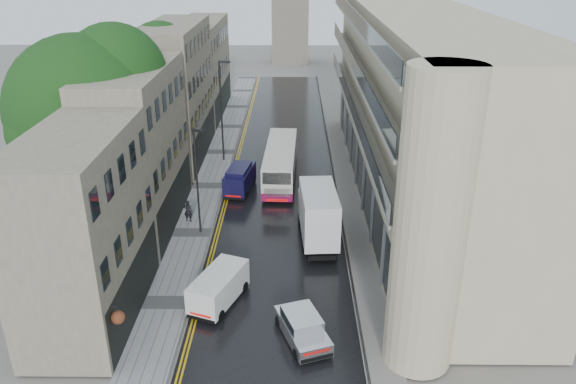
# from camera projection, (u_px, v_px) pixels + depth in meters

# --- Properties ---
(road) EXTENTS (9.00, 85.00, 0.02)m
(road) POSITION_uv_depth(u_px,v_px,m) (280.00, 187.00, 46.30)
(road) COLOR black
(road) RESTS_ON ground
(left_sidewalk) EXTENTS (2.70, 85.00, 0.12)m
(left_sidewalk) POSITION_uv_depth(u_px,v_px,m) (209.00, 186.00, 46.33)
(left_sidewalk) COLOR gray
(left_sidewalk) RESTS_ON ground
(right_sidewalk) EXTENTS (1.80, 85.00, 0.12)m
(right_sidewalk) POSITION_uv_depth(u_px,v_px,m) (345.00, 187.00, 46.23)
(right_sidewalk) COLOR slate
(right_sidewalk) RESTS_ON ground
(old_shop_row) EXTENTS (4.50, 56.00, 12.00)m
(old_shop_row) POSITION_uv_depth(u_px,v_px,m) (166.00, 108.00, 46.27)
(old_shop_row) COLOR gray
(old_shop_row) RESTS_ON ground
(modern_block) EXTENTS (8.00, 40.00, 14.00)m
(modern_block) POSITION_uv_depth(u_px,v_px,m) (416.00, 110.00, 42.03)
(modern_block) COLOR tan
(modern_block) RESTS_ON ground
(tree_near) EXTENTS (10.56, 10.56, 13.89)m
(tree_near) POSITION_uv_depth(u_px,v_px,m) (86.00, 134.00, 36.76)
(tree_near) COLOR black
(tree_near) RESTS_ON ground
(tree_far) EXTENTS (9.24, 9.24, 12.46)m
(tree_far) POSITION_uv_depth(u_px,v_px,m) (142.00, 96.00, 48.95)
(tree_far) COLOR black
(tree_far) RESTS_ON ground
(cream_bus) EXTENTS (2.75, 10.67, 2.89)m
(cream_bus) POSITION_uv_depth(u_px,v_px,m) (265.00, 176.00, 44.61)
(cream_bus) COLOR silver
(cream_bus) RESTS_ON road
(white_lorry) EXTENTS (2.63, 7.47, 3.86)m
(white_lorry) POSITION_uv_depth(u_px,v_px,m) (304.00, 226.00, 35.62)
(white_lorry) COLOR white
(white_lorry) RESTS_ON road
(silver_hatchback) EXTENTS (2.97, 4.32, 1.49)m
(silver_hatchback) POSITION_uv_depth(u_px,v_px,m) (297.00, 347.00, 26.65)
(silver_hatchback) COLOR silver
(silver_hatchback) RESTS_ON road
(white_van) EXTENTS (3.17, 4.54, 1.89)m
(white_van) POSITION_uv_depth(u_px,v_px,m) (192.00, 299.00, 29.96)
(white_van) COLOR white
(white_van) RESTS_ON road
(navy_van) EXTENTS (2.39, 4.57, 2.22)m
(navy_van) POSITION_uv_depth(u_px,v_px,m) (225.00, 185.00, 43.87)
(navy_van) COLOR black
(navy_van) RESTS_ON road
(pedestrian) EXTENTS (0.64, 0.46, 1.64)m
(pedestrian) POSITION_uv_depth(u_px,v_px,m) (188.00, 211.00, 39.96)
(pedestrian) COLOR black
(pedestrian) RESTS_ON left_sidewalk
(lamp_post_near) EXTENTS (0.83, 0.52, 7.39)m
(lamp_post_near) POSITION_uv_depth(u_px,v_px,m) (197.00, 183.00, 37.31)
(lamp_post_near) COLOR black
(lamp_post_near) RESTS_ON left_sidewalk
(lamp_post_far) EXTENTS (1.03, 0.30, 9.07)m
(lamp_post_far) POSITION_uv_depth(u_px,v_px,m) (221.00, 112.00, 49.99)
(lamp_post_far) COLOR black
(lamp_post_far) RESTS_ON left_sidewalk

